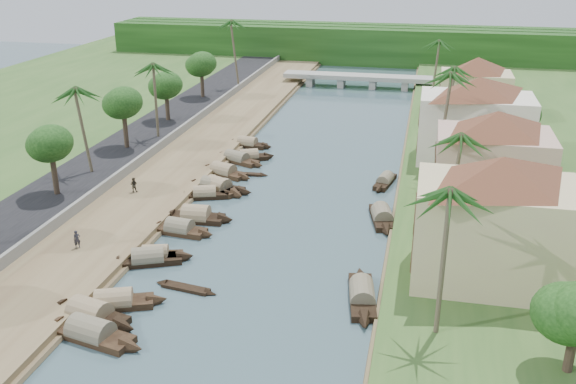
% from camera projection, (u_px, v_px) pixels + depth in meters
% --- Properties ---
extents(ground, '(220.00, 220.00, 0.00)m').
position_uv_depth(ground, '(262.00, 257.00, 56.76)').
color(ground, '#3C545A').
rests_on(ground, ground).
extents(left_bank, '(10.00, 180.00, 0.80)m').
position_uv_depth(left_bank, '(176.00, 167.00, 77.98)').
color(left_bank, brown).
rests_on(left_bank, ground).
extents(right_bank, '(16.00, 180.00, 1.20)m').
position_uv_depth(right_bank, '(474.00, 188.00, 70.93)').
color(right_bank, '#2E5120').
rests_on(right_bank, ground).
extents(road, '(8.00, 180.00, 1.40)m').
position_uv_depth(road, '(112.00, 160.00, 79.57)').
color(road, black).
rests_on(road, ground).
extents(retaining_wall, '(0.40, 180.00, 1.10)m').
position_uv_depth(retaining_wall, '(143.00, 158.00, 78.47)').
color(retaining_wall, slate).
rests_on(retaining_wall, left_bank).
extents(treeline, '(120.00, 14.00, 8.00)m').
position_uv_depth(treeline, '(372.00, 44.00, 146.16)').
color(treeline, black).
rests_on(treeline, ground).
extents(bridge, '(28.00, 4.00, 2.40)m').
position_uv_depth(bridge, '(357.00, 78.00, 121.55)').
color(bridge, gray).
rests_on(bridge, ground).
extents(building_near, '(14.85, 14.85, 10.20)m').
position_uv_depth(building_near, '(496.00, 219.00, 48.82)').
color(building_near, tan).
rests_on(building_near, right_bank).
extents(building_mid, '(14.11, 14.11, 9.70)m').
position_uv_depth(building_mid, '(493.00, 158.00, 63.25)').
color(building_mid, tan).
rests_on(building_mid, right_bank).
extents(building_far, '(15.59, 15.59, 10.20)m').
position_uv_depth(building_far, '(475.00, 119.00, 76.07)').
color(building_far, white).
rests_on(building_far, right_bank).
extents(building_distant, '(12.62, 12.62, 9.20)m').
position_uv_depth(building_distant, '(475.00, 88.00, 94.23)').
color(building_distant, tan).
rests_on(building_distant, right_bank).
extents(sampan_0, '(9.27, 3.74, 2.37)m').
position_uv_depth(sampan_0, '(91.00, 333.00, 45.09)').
color(sampan_0, black).
rests_on(sampan_0, ground).
extents(sampan_1, '(8.67, 3.90, 2.48)m').
position_uv_depth(sampan_1, '(90.00, 315.00, 47.29)').
color(sampan_1, black).
rests_on(sampan_1, ground).
extents(sampan_2, '(8.29, 4.50, 2.18)m').
position_uv_depth(sampan_2, '(114.00, 302.00, 48.97)').
color(sampan_2, black).
rests_on(sampan_2, ground).
extents(sampan_3, '(8.05, 4.71, 2.17)m').
position_uv_depth(sampan_3, '(148.00, 259.00, 55.56)').
color(sampan_3, black).
rests_on(sampan_3, ground).
extents(sampan_4, '(6.75, 3.20, 1.93)m').
position_uv_depth(sampan_4, '(155.00, 255.00, 56.22)').
color(sampan_4, black).
rests_on(sampan_4, ground).
extents(sampan_5, '(7.92, 2.47, 2.47)m').
position_uv_depth(sampan_5, '(196.00, 217.00, 64.03)').
color(sampan_5, black).
rests_on(sampan_5, ground).
extents(sampan_6, '(7.41, 2.49, 2.18)m').
position_uv_depth(sampan_6, '(180.00, 229.00, 61.30)').
color(sampan_6, black).
rests_on(sampan_6, ground).
extents(sampan_7, '(7.35, 3.74, 1.97)m').
position_uv_depth(sampan_7, '(205.00, 194.00, 69.71)').
color(sampan_7, black).
rests_on(sampan_7, ground).
extents(sampan_8, '(7.74, 5.39, 2.40)m').
position_uv_depth(sampan_8, '(218.00, 188.00, 71.60)').
color(sampan_8, black).
rests_on(sampan_8, ground).
extents(sampan_9, '(9.22, 3.12, 2.28)m').
position_uv_depth(sampan_9, '(216.00, 187.00, 71.75)').
color(sampan_9, black).
rests_on(sampan_9, ground).
extents(sampan_10, '(8.19, 4.42, 2.23)m').
position_uv_depth(sampan_10, '(224.00, 172.00, 76.40)').
color(sampan_10, black).
rests_on(sampan_10, ground).
extents(sampan_11, '(6.85, 4.31, 2.01)m').
position_uv_depth(sampan_11, '(249.00, 157.00, 81.73)').
color(sampan_11, black).
rests_on(sampan_11, ground).
extents(sampan_12, '(8.56, 4.94, 2.08)m').
position_uv_depth(sampan_12, '(237.00, 159.00, 80.93)').
color(sampan_12, black).
rests_on(sampan_12, ground).
extents(sampan_13, '(7.44, 2.48, 2.03)m').
position_uv_depth(sampan_13, '(248.00, 144.00, 86.93)').
color(sampan_13, black).
rests_on(sampan_13, ground).
extents(sampan_14, '(3.17, 9.45, 2.24)m').
position_uv_depth(sampan_14, '(362.00, 295.00, 49.92)').
color(sampan_14, black).
rests_on(sampan_14, ground).
extents(sampan_15, '(3.49, 8.55, 2.24)m').
position_uv_depth(sampan_15, '(382.00, 217.00, 64.09)').
color(sampan_15, black).
rests_on(sampan_15, ground).
extents(sampan_16, '(2.70, 7.28, 1.81)m').
position_uv_depth(sampan_16, '(385.00, 181.00, 73.57)').
color(sampan_16, black).
rests_on(sampan_16, ground).
extents(canoe_1, '(5.69, 1.78, 0.91)m').
position_uv_depth(canoe_1, '(186.00, 288.00, 51.54)').
color(canoe_1, black).
rests_on(canoe_1, ground).
extents(canoe_2, '(5.22, 1.08, 0.75)m').
position_uv_depth(canoe_2, '(247.00, 174.00, 76.55)').
color(canoe_2, black).
rests_on(canoe_2, ground).
extents(palm_0, '(3.20, 3.20, 11.90)m').
position_uv_depth(palm_0, '(450.00, 195.00, 40.23)').
color(palm_0, brown).
rests_on(palm_0, ground).
extents(palm_1, '(3.20, 3.20, 10.40)m').
position_uv_depth(palm_1, '(457.00, 138.00, 56.83)').
color(palm_1, brown).
rests_on(palm_1, ground).
extents(palm_2, '(3.20, 3.20, 13.33)m').
position_uv_depth(palm_2, '(446.00, 77.00, 68.07)').
color(palm_2, brown).
rests_on(palm_2, ground).
extents(palm_3, '(3.20, 3.20, 10.59)m').
position_uv_depth(palm_3, '(451.00, 69.00, 85.80)').
color(palm_3, brown).
rests_on(palm_3, ground).
extents(palm_5, '(3.20, 3.20, 11.11)m').
position_uv_depth(palm_5, '(81.00, 91.00, 70.24)').
color(palm_5, brown).
rests_on(palm_5, ground).
extents(palm_6, '(3.20, 3.20, 11.22)m').
position_uv_depth(palm_6, '(153.00, 67.00, 83.37)').
color(palm_6, brown).
rests_on(palm_6, ground).
extents(palm_7, '(3.20, 3.20, 11.65)m').
position_uv_depth(palm_7, '(437.00, 43.00, 101.16)').
color(palm_7, brown).
rests_on(palm_7, ground).
extents(palm_8, '(3.20, 3.20, 13.07)m').
position_uv_depth(palm_8, '(236.00, 23.00, 111.94)').
color(palm_8, brown).
rests_on(palm_8, ground).
extents(tree_2, '(4.43, 4.43, 7.29)m').
position_uv_depth(tree_2, '(50.00, 145.00, 65.30)').
color(tree_2, '#49372A').
rests_on(tree_2, ground).
extents(tree_3, '(4.63, 4.63, 7.69)m').
position_uv_depth(tree_3, '(123.00, 104.00, 80.25)').
color(tree_3, '#49372A').
rests_on(tree_3, ground).
extents(tree_4, '(4.54, 4.54, 6.97)m').
position_uv_depth(tree_4, '(166.00, 86.00, 92.98)').
color(tree_4, '#49372A').
rests_on(tree_4, ground).
extents(tree_5, '(4.69, 4.69, 7.41)m').
position_uv_depth(tree_5, '(201.00, 65.00, 106.77)').
color(tree_5, '#49372A').
rests_on(tree_5, ground).
extents(tree_6, '(4.26, 4.26, 7.37)m').
position_uv_depth(tree_6, '(519.00, 117.00, 75.82)').
color(tree_6, '#49372A').
rests_on(tree_6, ground).
extents(person_near, '(0.71, 0.69, 1.65)m').
position_uv_depth(person_near, '(77.00, 239.00, 56.47)').
color(person_near, '#28272F').
rests_on(person_near, left_bank).
extents(person_far, '(0.88, 0.74, 1.63)m').
position_uv_depth(person_far, '(134.00, 185.00, 69.09)').
color(person_far, '#2D291F').
rests_on(person_far, left_bank).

